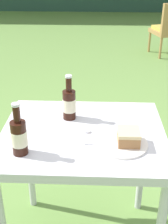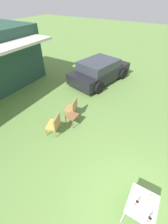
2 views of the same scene
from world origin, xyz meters
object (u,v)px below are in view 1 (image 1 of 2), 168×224
patio_table (83,147)px  cola_bottle_far (19,136)px  cake_on_plate (125,140)px  cola_bottle_near (69,103)px

patio_table → cola_bottle_far: size_ratio=3.34×
cake_on_plate → cola_bottle_far: (-0.43, -0.08, 0.06)m
patio_table → cake_on_plate: size_ratio=3.34×
cake_on_plate → patio_table: bearing=151.0°
cola_bottle_near → cola_bottle_far: bearing=-119.5°
cola_bottle_near → cola_bottle_far: (-0.18, -0.31, 0.00)m
patio_table → cola_bottle_far: (-0.25, -0.18, 0.17)m
cake_on_plate → cola_bottle_near: cola_bottle_near is taller
cake_on_plate → cola_bottle_far: 0.44m
cake_on_plate → cola_bottle_far: size_ratio=1.00×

